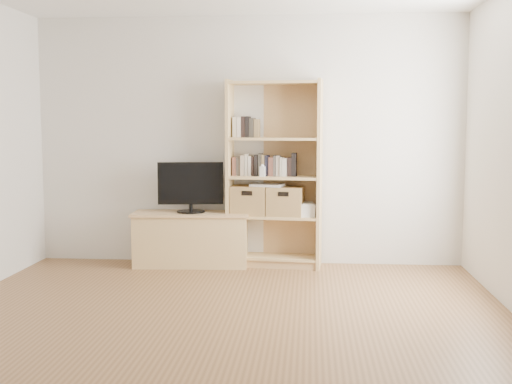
# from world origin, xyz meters

# --- Properties ---
(floor) EXTENTS (4.50, 5.00, 0.01)m
(floor) POSITION_xyz_m (0.00, 0.00, 0.00)
(floor) COLOR brown
(floor) RESTS_ON ground
(back_wall) EXTENTS (4.50, 0.02, 2.60)m
(back_wall) POSITION_xyz_m (0.00, 2.50, 1.30)
(back_wall) COLOR silver
(back_wall) RESTS_ON floor
(front_wall) EXTENTS (4.50, 0.02, 2.60)m
(front_wall) POSITION_xyz_m (0.00, -2.50, 1.30)
(front_wall) COLOR silver
(front_wall) RESTS_ON floor
(tv_stand) EXTENTS (1.19, 0.51, 0.54)m
(tv_stand) POSITION_xyz_m (-0.58, 2.28, 0.27)
(tv_stand) COLOR tan
(tv_stand) RESTS_ON floor
(bookshelf) EXTENTS (0.99, 0.43, 1.93)m
(bookshelf) POSITION_xyz_m (0.29, 2.33, 0.96)
(bookshelf) COLOR tan
(bookshelf) RESTS_ON floor
(television) EXTENTS (0.68, 0.15, 0.53)m
(television) POSITION_xyz_m (-0.58, 2.28, 0.83)
(television) COLOR black
(television) RESTS_ON tv_stand
(books_row_mid) EXTENTS (0.75, 0.19, 0.20)m
(books_row_mid) POSITION_xyz_m (0.29, 2.35, 1.04)
(books_row_mid) COLOR brown
(books_row_mid) RESTS_ON bookshelf
(books_row_upper) EXTENTS (0.40, 0.18, 0.20)m
(books_row_upper) POSITION_xyz_m (0.08, 2.37, 1.44)
(books_row_upper) COLOR brown
(books_row_upper) RESTS_ON bookshelf
(baby_monitor) EXTENTS (0.06, 0.04, 0.10)m
(baby_monitor) POSITION_xyz_m (0.18, 2.23, 0.99)
(baby_monitor) COLOR white
(baby_monitor) RESTS_ON bookshelf
(basket_left) EXTENTS (0.40, 0.34, 0.30)m
(basket_left) POSITION_xyz_m (0.04, 2.35, 0.69)
(basket_left) COLOR #997045
(basket_left) RESTS_ON bookshelf
(basket_right) EXTENTS (0.39, 0.34, 0.30)m
(basket_right) POSITION_xyz_m (0.41, 2.31, 0.68)
(basket_right) COLOR #997045
(basket_right) RESTS_ON bookshelf
(laptop) EXTENTS (0.37, 0.29, 0.03)m
(laptop) POSITION_xyz_m (0.22, 2.32, 0.85)
(laptop) COLOR white
(laptop) RESTS_ON basket_left
(magazine_stack) EXTENTS (0.19, 0.26, 0.11)m
(magazine_stack) POSITION_xyz_m (0.62, 2.29, 0.59)
(magazine_stack) COLOR beige
(magazine_stack) RESTS_ON bookshelf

